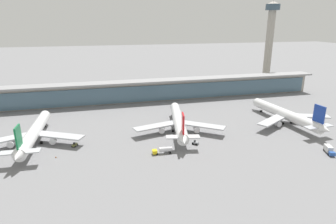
{
  "coord_description": "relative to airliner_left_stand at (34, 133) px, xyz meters",
  "views": [
    {
      "loc": [
        -37.58,
        -124.61,
        54.5
      ],
      "look_at": [
        0.0,
        19.66,
        7.49
      ],
      "focal_mm": 30.62,
      "sensor_mm": 36.0,
      "label": 1
    }
  ],
  "objects": [
    {
      "name": "safety_cone_delta",
      "position": [
        11.02,
        -18.6,
        -4.81
      ],
      "size": [
        0.62,
        0.62,
        0.7
      ],
      "color": "orange",
      "rests_on": "ground"
    },
    {
      "name": "control_tower",
      "position": [
        180.65,
        91.79,
        36.44
      ],
      "size": [
        12.0,
        12.0,
        76.38
      ],
      "color": "#9E998E",
      "rests_on": "ground"
    },
    {
      "name": "terminal_building",
      "position": [
        66.81,
        61.41,
        2.74
      ],
      "size": [
        260.28,
        12.8,
        15.2
      ],
      "color": "#9E998E",
      "rests_on": "ground"
    },
    {
      "name": "airliner_right_stand",
      "position": [
        131.38,
        -5.52,
        0.0
      ],
      "size": [
        46.9,
        61.17,
        16.28
      ],
      "color": "white",
      "rests_on": "ground"
    },
    {
      "name": "airliner_left_stand",
      "position": [
        0.0,
        0.0,
        0.0
      ],
      "size": [
        46.98,
        61.14,
        16.28
      ],
      "color": "white",
      "rests_on": "ground"
    },
    {
      "name": "service_truck_near_nose_olive",
      "position": [
        18.2,
        -8.79,
        -4.25
      ],
      "size": [
        2.89,
        3.33,
        2.05
      ],
      "color": "olive",
      "rests_on": "ground"
    },
    {
      "name": "safety_cone_echo",
      "position": [
        -5.13,
        -17.24,
        -4.81
      ],
      "size": [
        0.62,
        0.62,
        0.7
      ],
      "color": "orange",
      "rests_on": "ground"
    },
    {
      "name": "service_truck_by_tail_blue",
      "position": [
        125.45,
        -43.77,
        -3.44
      ],
      "size": [
        4.75,
        7.64,
        3.1
      ],
      "color": "#234C9E",
      "rests_on": "ground"
    },
    {
      "name": "ground_plane",
      "position": [
        66.81,
        -11.3,
        -5.13
      ],
      "size": [
        1200.0,
        1200.0,
        0.0
      ],
      "primitive_type": "plane",
      "color": "slate"
    },
    {
      "name": "airliner_centre_stand",
      "position": [
        69.84,
        -1.88,
        0.0
      ],
      "size": [
        46.04,
        60.71,
        16.28
      ],
      "color": "white",
      "rests_on": "ground"
    },
    {
      "name": "service_truck_under_wing_yellow",
      "position": [
        55.69,
        -26.07,
        -3.42
      ],
      "size": [
        8.69,
        2.8,
        2.95
      ],
      "color": "yellow",
      "rests_on": "ground"
    },
    {
      "name": "service_truck_mid_apron_grey",
      "position": [
        72.42,
        -20.51,
        -4.25
      ],
      "size": [
        3.22,
        3.24,
        2.05
      ],
      "color": "gray",
      "rests_on": "ground"
    }
  ]
}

